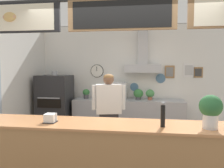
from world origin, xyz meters
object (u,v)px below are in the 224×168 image
Objects in this scene: potted_sage at (138,94)px; pepper_grinder at (163,114)px; pizza_oven at (55,106)px; shop_worker at (109,114)px; napkin_holder at (50,118)px; potted_basil at (150,94)px; potted_oregano at (86,93)px; basil_vase at (211,110)px; espresso_machine at (117,91)px.

potted_sage is 0.86× the size of pepper_grinder.
pizza_oven reaches higher than pepper_grinder.
napkin_holder is (-0.52, -1.39, 0.23)m from shop_worker.
potted_basil is 1.60m from potted_oregano.
shop_worker is at bearing -108.94° from potted_sage.
potted_basil is at bearing 102.00° from basil_vase.
espresso_machine is 1.95× the size of potted_basil.
potted_sage is at bearing 178.94° from potted_basil.
basil_vase is 0.53m from pepper_grinder.
potted_sage reaches higher than potted_oregano.
potted_basil is 0.84× the size of pepper_grinder.
pizza_oven is 5.41× the size of pepper_grinder.
basil_vase reaches higher than pepper_grinder.
napkin_holder is 1.39m from pepper_grinder.
basil_vase is at bearing -72.73° from potted_sage.
shop_worker is 6.32× the size of potted_basil.
espresso_machine is at bearing -102.47° from shop_worker.
shop_worker is 4.15× the size of basil_vase.
potted_sage reaches higher than potted_basil.
shop_worker is 1.67m from potted_basil.
basil_vase is 1.29× the size of pepper_grinder.
shop_worker is at bearing 69.32° from napkin_holder.
napkin_holder is (-1.03, -2.85, 0.01)m from potted_sage.
pizza_oven reaches higher than espresso_machine.
basil_vase is (0.61, -2.85, 0.17)m from potted_basil.
potted_basil is 1.06× the size of potted_oregano.
pepper_grinder is (1.39, -0.02, 0.10)m from napkin_holder.
pepper_grinder is at bearing -82.84° from potted_sage.
potted_sage is at bearing 6.16° from espresso_machine.
pizza_oven is at bearing 138.36° from basil_vase.
napkin_holder is 0.53× the size of pepper_grinder.
potted_oregano is (-0.81, 1.47, 0.20)m from shop_worker.
napkin_holder is at bearing -84.21° from potted_oregano.
pizza_oven reaches higher than basil_vase.
basil_vase is 2.42× the size of napkin_holder.
basil_vase is (1.39, -1.39, 0.38)m from shop_worker.
potted_sage is (1.32, -0.00, 0.01)m from potted_oregano.
potted_sage is 0.67× the size of basil_vase.
espresso_machine is at bearing 107.46° from pepper_grinder.
potted_oregano is at bearing 120.26° from pepper_grinder.
shop_worker is 2.01m from basil_vase.
espresso_machine reaches higher than potted_sage.
napkin_holder is at bearing -68.75° from pizza_oven.
potted_sage is 3.00m from basil_vase.
potted_oregano is 0.80× the size of pepper_grinder.
shop_worker is at bearing -38.20° from pizza_oven.
basil_vase is at bearing -0.20° from napkin_holder.
pepper_grinder is (1.68, -2.87, 0.12)m from potted_oregano.
potted_oregano is 3.62m from basil_vase.
espresso_machine reaches higher than potted_oregano.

